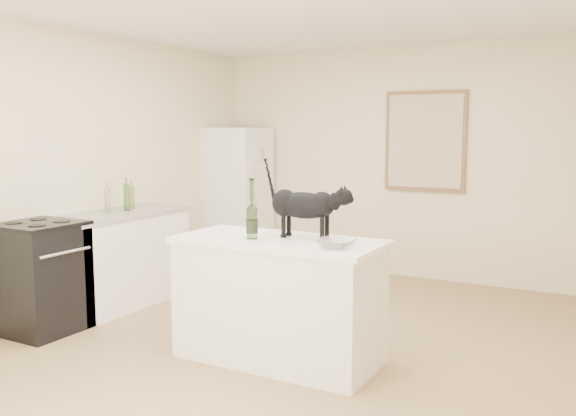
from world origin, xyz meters
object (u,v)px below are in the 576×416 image
at_px(black_cat, 304,209).
at_px(glass_bowl, 336,244).
at_px(stove, 41,278).
at_px(fridge, 237,197).
at_px(wine_bottle, 252,212).

xyz_separation_m(black_cat, glass_bowl, (0.36, -0.24, -0.18)).
bearing_deg(stove, fridge, 90.00).
bearing_deg(glass_bowl, wine_bottle, 177.91).
distance_m(stove, glass_bowl, 2.62).
xyz_separation_m(fridge, black_cat, (2.19, -2.43, 0.26)).
distance_m(black_cat, wine_bottle, 0.37).
relative_size(stove, glass_bowl, 3.59).
relative_size(fridge, wine_bottle, 4.44).
distance_m(stove, fridge, 2.98).
relative_size(black_cat, wine_bottle, 1.59).
distance_m(stove, wine_bottle, 2.02).
relative_size(wine_bottle, glass_bowl, 1.53).
height_order(fridge, glass_bowl, fridge).
bearing_deg(glass_bowl, stove, -173.76).
bearing_deg(glass_bowl, fridge, 133.77).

